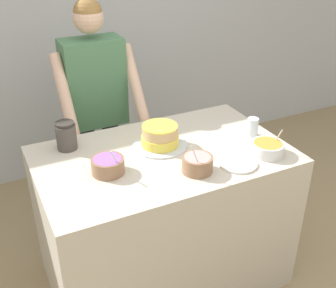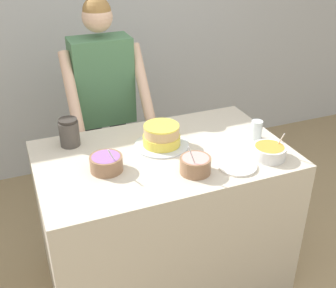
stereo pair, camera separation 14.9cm
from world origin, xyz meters
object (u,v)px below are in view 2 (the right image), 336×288
object	(u,v)px
frosting_bowl_pink	(195,164)
ceramic_plate	(237,166)
cake	(162,137)
drinking_glass	(256,130)
stoneware_jar	(69,132)
frosting_bowl_orange	(269,151)
frosting_bowl_purple	(106,163)
person_baker	(104,95)

from	to	relation	value
frosting_bowl_pink	ceramic_plate	distance (m)	0.24
cake	drinking_glass	distance (m)	0.58
cake	stoneware_jar	xyz separation A→B (m)	(-0.50, 0.21, 0.02)
frosting_bowl_orange	frosting_bowl_purple	world-z (taller)	frosting_bowl_purple
drinking_glass	stoneware_jar	distance (m)	1.13
frosting_bowl_pink	frosting_bowl_orange	bearing A→B (deg)	-1.89
cake	frosting_bowl_orange	distance (m)	0.62
frosting_bowl_purple	stoneware_jar	distance (m)	0.38
frosting_bowl_purple	stoneware_jar	world-z (taller)	stoneware_jar
person_baker	ceramic_plate	distance (m)	1.21
cake	frosting_bowl_pink	size ratio (longest dim) A/B	1.75
person_baker	frosting_bowl_pink	xyz separation A→B (m)	(0.22, -1.08, -0.02)
cake	frosting_bowl_purple	bearing A→B (deg)	-158.71
frosting_bowl_pink	stoneware_jar	world-z (taller)	frosting_bowl_pink
person_baker	cake	size ratio (longest dim) A/B	5.23
drinking_glass	ceramic_plate	world-z (taller)	drinking_glass
frosting_bowl_pink	stoneware_jar	xyz separation A→B (m)	(-0.56, 0.56, 0.04)
drinking_glass	stoneware_jar	size ratio (longest dim) A/B	0.69
cake	ceramic_plate	world-z (taller)	cake
frosting_bowl_purple	stoneware_jar	xyz separation A→B (m)	(-0.13, 0.36, 0.04)
frosting_bowl_orange	frosting_bowl_purple	size ratio (longest dim) A/B	1.07
frosting_bowl_purple	stoneware_jar	size ratio (longest dim) A/B	1.04
person_baker	frosting_bowl_orange	world-z (taller)	person_baker
frosting_bowl_purple	stoneware_jar	bearing A→B (deg)	109.63
frosting_bowl_pink	stoneware_jar	distance (m)	0.79
frosting_bowl_orange	drinking_glass	size ratio (longest dim) A/B	1.62
ceramic_plate	stoneware_jar	xyz separation A→B (m)	(-0.80, 0.60, 0.08)
stoneware_jar	drinking_glass	bearing A→B (deg)	-17.80
cake	ceramic_plate	size ratio (longest dim) A/B	1.52
person_baker	frosting_bowl_orange	distance (m)	1.28
stoneware_jar	frosting_bowl_pink	bearing A→B (deg)	-44.82
frosting_bowl_orange	frosting_bowl_purple	xyz separation A→B (m)	(-0.88, 0.21, 0.01)
frosting_bowl_pink	drinking_glass	size ratio (longest dim) A/B	1.58
ceramic_plate	frosting_bowl_purple	bearing A→B (deg)	160.45
frosting_bowl_orange	drinking_glass	distance (m)	0.24
person_baker	cake	distance (m)	0.75
drinking_glass	cake	bearing A→B (deg)	167.03
frosting_bowl_pink	frosting_bowl_purple	distance (m)	0.48
cake	frosting_bowl_purple	world-z (taller)	frosting_bowl_purple
frosting_bowl_pink	person_baker	bearing A→B (deg)	101.48
frosting_bowl_pink	drinking_glass	bearing A→B (deg)	22.51
cake	frosting_bowl_pink	xyz separation A→B (m)	(0.06, -0.34, -0.01)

